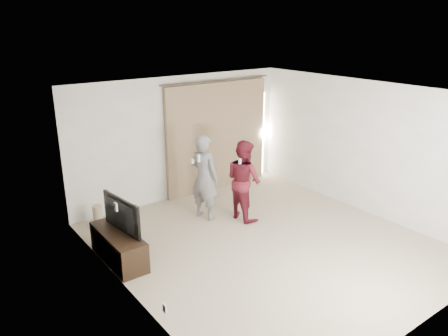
{
  "coord_description": "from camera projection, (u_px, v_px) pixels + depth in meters",
  "views": [
    {
      "loc": [
        -4.59,
        -4.96,
        3.66
      ],
      "look_at": [
        -0.02,
        1.2,
        1.05
      ],
      "focal_mm": 35.0,
      "sensor_mm": 36.0,
      "label": 1
    }
  ],
  "objects": [
    {
      "name": "wall_back",
      "position": [
        181.0,
        138.0,
        9.21
      ],
      "size": [
        5.0,
        0.04,
        2.6
      ],
      "primitive_type": "cube",
      "color": "white",
      "rests_on": "ground"
    },
    {
      "name": "tv",
      "position": [
        116.0,
        216.0,
        6.76
      ],
      "size": [
        0.25,
        0.98,
        0.56
      ],
      "primitive_type": "imported",
      "rotation": [
        0.0,
        0.0,
        1.7
      ],
      "color": "black",
      "rests_on": "tv_console"
    },
    {
      "name": "person_woman",
      "position": [
        244.0,
        180.0,
        8.29
      ],
      "size": [
        0.6,
        0.76,
        1.55
      ],
      "color": "maroon",
      "rests_on": "ground"
    },
    {
      "name": "tv_console",
      "position": [
        119.0,
        247.0,
        6.93
      ],
      "size": [
        0.44,
        1.28,
        0.49
      ],
      "primitive_type": "cube",
      "color": "black",
      "rests_on": "ground"
    },
    {
      "name": "curtain",
      "position": [
        218.0,
        136.0,
        9.71
      ],
      "size": [
        2.8,
        0.11,
        2.46
      ],
      "color": "#947B5B",
      "rests_on": "ground"
    },
    {
      "name": "floor",
      "position": [
        266.0,
        243.0,
        7.54
      ],
      "size": [
        5.5,
        5.5,
        0.0
      ],
      "primitive_type": "plane",
      "color": "tan",
      "rests_on": "ground"
    },
    {
      "name": "scratching_post",
      "position": [
        98.0,
        218.0,
        8.09
      ],
      "size": [
        0.32,
        0.32,
        0.43
      ],
      "color": "tan",
      "rests_on": "ground"
    },
    {
      "name": "ceiling",
      "position": [
        271.0,
        93.0,
        6.7
      ],
      "size": [
        5.0,
        5.5,
        0.01
      ],
      "primitive_type": "cube",
      "color": "white",
      "rests_on": "wall_back"
    },
    {
      "name": "person_man",
      "position": [
        204.0,
        177.0,
        8.28
      ],
      "size": [
        0.57,
        0.7,
        1.65
      ],
      "color": "slate",
      "rests_on": "ground"
    },
    {
      "name": "wall_left",
      "position": [
        127.0,
        210.0,
        5.71
      ],
      "size": [
        0.04,
        5.5,
        2.6
      ],
      "color": "white",
      "rests_on": "ground"
    }
  ]
}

